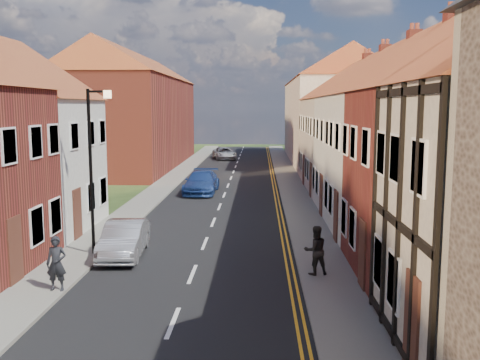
{
  "coord_description": "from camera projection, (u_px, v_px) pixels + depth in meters",
  "views": [
    {
      "loc": [
        2.19,
        1.06,
        5.48
      ],
      "look_at": [
        1.22,
        27.74,
        1.82
      ],
      "focal_mm": 40.0,
      "sensor_mm": 36.0,
      "label": 1
    }
  ],
  "objects": [
    {
      "name": "lamppost",
      "position": [
        93.0,
        161.0,
        19.23
      ],
      "size": [
        0.88,
        0.15,
        6.0
      ],
      "color": "black",
      "rests_on": "pavement_left"
    },
    {
      "name": "car_mid",
      "position": [
        124.0,
        239.0,
        19.69
      ],
      "size": [
        1.61,
        4.01,
        1.3
      ],
      "primitive_type": "imported",
      "rotation": [
        0.0,
        0.0,
        0.06
      ],
      "color": "#919298",
      "rests_on": "ground"
    },
    {
      "name": "block_right_far",
      "position": [
        331.0,
        109.0,
        53.18
      ],
      "size": [
        8.3,
        24.2,
        10.5
      ],
      "color": "beige",
      "rests_on": "ground"
    },
    {
      "name": "block_left_far",
      "position": [
        134.0,
        109.0,
        48.9
      ],
      "size": [
        8.3,
        24.2,
        10.5
      ],
      "color": "maroon",
      "rests_on": "ground"
    },
    {
      "name": "pedestrian_left_b",
      "position": [
        56.0,
        264.0,
        15.62
      ],
      "size": [
        0.6,
        0.4,
        1.62
      ],
      "primitive_type": "imported",
      "rotation": [
        0.0,
        0.0,
        0.02
      ],
      "color": "black",
      "rests_on": "pavement_left"
    },
    {
      "name": "cottage_r_cream_far",
      "position": [
        359.0,
        121.0,
        38.14
      ],
      "size": [
        8.3,
        6.0,
        9.0
      ],
      "color": "beige",
      "rests_on": "ground"
    },
    {
      "name": "pedestrian_right",
      "position": [
        315.0,
        250.0,
        17.14
      ],
      "size": [
        0.91,
        0.79,
        1.6
      ],
      "primitive_type": "imported",
      "rotation": [
        0.0,
        0.0,
        3.42
      ],
      "color": "black",
      "rests_on": "pavement_right"
    },
    {
      "name": "car_distant",
      "position": [
        224.0,
        153.0,
        56.26
      ],
      "size": [
        3.0,
        4.81,
        1.24
      ],
      "primitive_type": "imported",
      "rotation": [
        0.0,
        0.0,
        0.22
      ],
      "color": "#A9ACB1",
      "rests_on": "ground"
    },
    {
      "name": "cottage_r_pink",
      "position": [
        398.0,
        127.0,
        27.45
      ],
      "size": [
        8.3,
        6.0,
        9.0
      ],
      "color": "silver",
      "rests_on": "ground"
    },
    {
      "name": "cottage_r_white_far",
      "position": [
        375.0,
        123.0,
        32.79
      ],
      "size": [
        8.3,
        5.2,
        9.0
      ],
      "color": "beige",
      "rests_on": "ground"
    },
    {
      "name": "cottage_r_cream_mid",
      "position": [
        431.0,
        131.0,
        22.1
      ],
      "size": [
        8.3,
        5.2,
        9.0
      ],
      "color": "silver",
      "rests_on": "ground"
    },
    {
      "name": "pavement_left",
      "position": [
        140.0,
        205.0,
        29.63
      ],
      "size": [
        1.8,
        90.0,
        0.12
      ],
      "primitive_type": "cube",
      "color": "slate",
      "rests_on": "ground"
    },
    {
      "name": "car_far",
      "position": [
        202.0,
        182.0,
        34.13
      ],
      "size": [
        2.1,
        4.88,
        1.4
      ],
      "primitive_type": "imported",
      "rotation": [
        0.0,
        0.0,
        -0.03
      ],
      "color": "navy",
      "rests_on": "ground"
    },
    {
      "name": "pavement_right",
      "position": [
        299.0,
        206.0,
        29.31
      ],
      "size": [
        1.8,
        90.0,
        0.12
      ],
      "primitive_type": "cube",
      "color": "slate",
      "rests_on": "ground"
    },
    {
      "name": "road",
      "position": [
        219.0,
        207.0,
        29.48
      ],
      "size": [
        7.0,
        90.0,
        0.02
      ],
      "primitive_type": "cube",
      "color": "black",
      "rests_on": "ground"
    }
  ]
}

